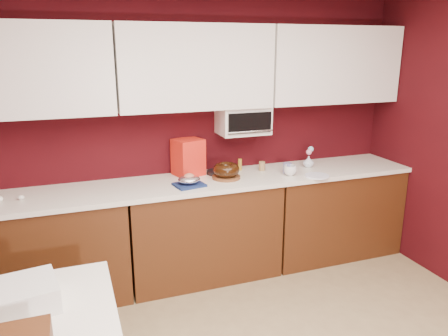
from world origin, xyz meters
name	(u,v)px	position (x,y,z in m)	size (l,w,h in m)	color
wall_back	(191,134)	(0.00, 2.25, 1.25)	(4.00, 0.02, 2.50)	#37070B
base_cabinet_left	(42,254)	(-1.33, 1.94, 0.43)	(1.31, 0.58, 0.86)	#45220D
base_cabinet_center	(202,230)	(0.00, 1.94, 0.43)	(1.31, 0.58, 0.86)	#45220D
base_cabinet_right	(330,212)	(1.33, 1.94, 0.43)	(1.31, 0.58, 0.86)	#45220D
countertop	(202,182)	(0.00, 1.94, 0.88)	(4.00, 0.62, 0.04)	silver
upper_cabinet_left	(21,70)	(-1.33, 2.08, 1.85)	(1.31, 0.33, 0.70)	white
upper_cabinet_center	(195,67)	(0.00, 2.08, 1.85)	(1.31, 0.33, 0.70)	white
upper_cabinet_right	(331,65)	(1.33, 2.08, 1.85)	(1.31, 0.33, 0.70)	white
toaster_oven	(243,120)	(0.45, 2.10, 1.38)	(0.45, 0.30, 0.25)	white
toaster_oven_door	(250,123)	(0.45, 1.94, 1.38)	(0.40, 0.02, 0.18)	black
toaster_oven_handle	(251,132)	(0.45, 1.93, 1.30)	(0.02, 0.02, 0.42)	silver
cake_base	(226,177)	(0.22, 1.92, 0.91)	(0.25, 0.25, 0.02)	brown
bundt_cake	(226,170)	(0.22, 1.92, 0.98)	(0.23, 0.23, 0.09)	black
navy_towel	(189,185)	(-0.14, 1.82, 0.91)	(0.24, 0.20, 0.02)	navy
foil_ham_nest	(189,180)	(-0.14, 1.82, 0.96)	(0.19, 0.16, 0.07)	white
roasted_ham	(189,177)	(-0.14, 1.82, 0.98)	(0.09, 0.07, 0.06)	#C7785B
pandoro_box	(188,157)	(-0.06, 2.14, 1.06)	(0.24, 0.22, 0.33)	red
dark_pan	(217,172)	(0.19, 2.08, 0.92)	(0.19, 0.19, 0.03)	black
coffee_mug	(290,169)	(0.79, 1.81, 0.95)	(0.10, 0.10, 0.11)	silver
blue_jar	(287,168)	(0.81, 1.89, 0.95)	(0.08, 0.08, 0.09)	navy
flower_vase	(309,161)	(1.09, 2.00, 0.96)	(0.08, 0.08, 0.12)	silver
flower_pink	(309,152)	(1.09, 2.00, 1.05)	(0.05, 0.05, 0.05)	pink
flower_blue	(311,149)	(1.12, 2.02, 1.07)	(0.05, 0.05, 0.05)	#94D1EE
china_plate	(317,176)	(1.00, 1.70, 0.91)	(0.21, 0.21, 0.01)	white
amber_bottle	(240,165)	(0.43, 2.12, 0.95)	(0.04, 0.04, 0.11)	olive
paper_cup	(262,166)	(0.62, 2.04, 0.94)	(0.06, 0.06, 0.08)	olive
egg_right	(21,198)	(-1.43, 1.92, 0.92)	(0.05, 0.04, 0.04)	silver
newspaper_stack	(18,297)	(-1.36, 0.63, 0.81)	(0.37, 0.30, 0.13)	silver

